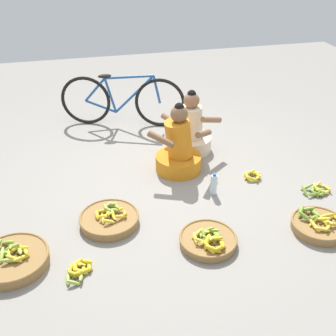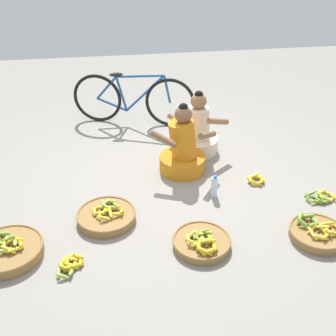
{
  "view_description": "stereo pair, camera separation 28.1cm",
  "coord_description": "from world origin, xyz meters",
  "px_view_note": "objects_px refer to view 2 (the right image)",
  "views": [
    {
      "loc": [
        -0.81,
        -3.58,
        2.48
      ],
      "look_at": [
        0.0,
        -0.2,
        0.35
      ],
      "focal_mm": 43.71,
      "sensor_mm": 36.0,
      "label": 1
    },
    {
      "loc": [
        -0.53,
        -3.63,
        2.48
      ],
      "look_at": [
        0.0,
        -0.2,
        0.35
      ],
      "focal_mm": 43.71,
      "sensor_mm": 36.0,
      "label": 2
    }
  ],
  "objects_px": {
    "loose_bananas_back_right": "(70,264)",
    "water_bottle": "(214,186)",
    "loose_bananas_near_vendor": "(321,197)",
    "loose_bananas_back_center": "(256,179)",
    "bicycle_leaning": "(133,99)",
    "vendor_woman_front": "(183,150)",
    "vendor_woman_behind": "(197,133)",
    "banana_basket_mid_right": "(107,215)",
    "banana_basket_front_right": "(317,233)",
    "banana_basket_front_center": "(8,250)",
    "banana_basket_front_left": "(202,242)"
  },
  "relations": [
    {
      "from": "bicycle_leaning",
      "to": "loose_bananas_back_right",
      "type": "height_order",
      "value": "bicycle_leaning"
    },
    {
      "from": "banana_basket_front_left",
      "to": "loose_bananas_back_right",
      "type": "bearing_deg",
      "value": -176.02
    },
    {
      "from": "bicycle_leaning",
      "to": "banana_basket_front_right",
      "type": "relative_size",
      "value": 3.21
    },
    {
      "from": "banana_basket_mid_right",
      "to": "banana_basket_front_right",
      "type": "relative_size",
      "value": 1.11
    },
    {
      "from": "banana_basket_front_left",
      "to": "banana_basket_front_right",
      "type": "xyz_separation_m",
      "value": [
        1.06,
        -0.04,
        0.0
      ]
    },
    {
      "from": "water_bottle",
      "to": "vendor_woman_front",
      "type": "bearing_deg",
      "value": 112.91
    },
    {
      "from": "banana_basket_front_right",
      "to": "banana_basket_front_center",
      "type": "bearing_deg",
      "value": 176.05
    },
    {
      "from": "banana_basket_front_left",
      "to": "banana_basket_front_center",
      "type": "bearing_deg",
      "value": 175.07
    },
    {
      "from": "loose_bananas_near_vendor",
      "to": "banana_basket_front_right",
      "type": "bearing_deg",
      "value": -120.33
    },
    {
      "from": "loose_bananas_near_vendor",
      "to": "loose_bananas_back_right",
      "type": "height_order",
      "value": "loose_bananas_near_vendor"
    },
    {
      "from": "loose_bananas_back_right",
      "to": "water_bottle",
      "type": "xyz_separation_m",
      "value": [
        1.43,
        0.81,
        0.09
      ]
    },
    {
      "from": "banana_basket_mid_right",
      "to": "water_bottle",
      "type": "xyz_separation_m",
      "value": [
        1.12,
        0.23,
        0.06
      ]
    },
    {
      "from": "loose_bananas_near_vendor",
      "to": "bicycle_leaning",
      "type": "bearing_deg",
      "value": 129.48
    },
    {
      "from": "banana_basket_front_center",
      "to": "banana_basket_front_right",
      "type": "xyz_separation_m",
      "value": [
        2.72,
        -0.19,
        -0.0
      ]
    },
    {
      "from": "banana_basket_front_left",
      "to": "bicycle_leaning",
      "type": "bearing_deg",
      "value": 98.21
    },
    {
      "from": "banana_basket_mid_right",
      "to": "loose_bananas_near_vendor",
      "type": "distance_m",
      "value": 2.19
    },
    {
      "from": "vendor_woman_behind",
      "to": "banana_basket_front_left",
      "type": "bearing_deg",
      "value": -100.81
    },
    {
      "from": "banana_basket_front_center",
      "to": "vendor_woman_front",
      "type": "bearing_deg",
      "value": 33.47
    },
    {
      "from": "banana_basket_front_center",
      "to": "loose_bananas_near_vendor",
      "type": "height_order",
      "value": "banana_basket_front_center"
    },
    {
      "from": "vendor_woman_behind",
      "to": "loose_bananas_back_right",
      "type": "bearing_deg",
      "value": -129.24
    },
    {
      "from": "banana_basket_front_right",
      "to": "banana_basket_mid_right",
      "type": "bearing_deg",
      "value": 163.84
    },
    {
      "from": "loose_bananas_back_right",
      "to": "loose_bananas_back_center",
      "type": "bearing_deg",
      "value": 27.01
    },
    {
      "from": "banana_basket_front_center",
      "to": "loose_bananas_back_center",
      "type": "height_order",
      "value": "banana_basket_front_center"
    },
    {
      "from": "banana_basket_front_right",
      "to": "water_bottle",
      "type": "relative_size",
      "value": 2.05
    },
    {
      "from": "loose_bananas_near_vendor",
      "to": "loose_bananas_back_center",
      "type": "bearing_deg",
      "value": 142.74
    },
    {
      "from": "loose_bananas_back_right",
      "to": "water_bottle",
      "type": "distance_m",
      "value": 1.65
    },
    {
      "from": "vendor_woman_behind",
      "to": "banana_basket_mid_right",
      "type": "height_order",
      "value": "vendor_woman_behind"
    },
    {
      "from": "vendor_woman_behind",
      "to": "banana_basket_mid_right",
      "type": "xyz_separation_m",
      "value": [
        -1.14,
        -1.21,
        -0.2
      ]
    },
    {
      "from": "vendor_woman_front",
      "to": "banana_basket_front_center",
      "type": "bearing_deg",
      "value": -146.53
    },
    {
      "from": "loose_bananas_back_right",
      "to": "banana_basket_front_right",
      "type": "bearing_deg",
      "value": 0.9
    },
    {
      "from": "bicycle_leaning",
      "to": "banana_basket_mid_right",
      "type": "distance_m",
      "value": 2.19
    },
    {
      "from": "vendor_woman_front",
      "to": "vendor_woman_behind",
      "type": "height_order",
      "value": "vendor_woman_front"
    },
    {
      "from": "loose_bananas_near_vendor",
      "to": "banana_basket_front_center",
      "type": "bearing_deg",
      "value": -173.41
    },
    {
      "from": "vendor_woman_front",
      "to": "banana_basket_front_right",
      "type": "xyz_separation_m",
      "value": [
        0.99,
        -1.33,
        -0.21
      ]
    },
    {
      "from": "vendor_woman_behind",
      "to": "loose_bananas_back_right",
      "type": "distance_m",
      "value": 2.32
    },
    {
      "from": "banana_basket_front_center",
      "to": "bicycle_leaning",
      "type": "bearing_deg",
      "value": 62.59
    },
    {
      "from": "vendor_woman_front",
      "to": "water_bottle",
      "type": "height_order",
      "value": "vendor_woman_front"
    },
    {
      "from": "vendor_woman_behind",
      "to": "banana_basket_mid_right",
      "type": "bearing_deg",
      "value": -133.41
    },
    {
      "from": "banana_basket_front_center",
      "to": "loose_bananas_back_right",
      "type": "xyz_separation_m",
      "value": [
        0.53,
        -0.22,
        -0.03
      ]
    },
    {
      "from": "bicycle_leaning",
      "to": "loose_bananas_near_vendor",
      "type": "height_order",
      "value": "bicycle_leaning"
    },
    {
      "from": "vendor_woman_front",
      "to": "loose_bananas_back_right",
      "type": "relative_size",
      "value": 2.83
    },
    {
      "from": "bicycle_leaning",
      "to": "loose_bananas_back_center",
      "type": "bearing_deg",
      "value": -54.92
    },
    {
      "from": "bicycle_leaning",
      "to": "loose_bananas_back_right",
      "type": "relative_size",
      "value": 5.64
    },
    {
      "from": "loose_bananas_back_center",
      "to": "banana_basket_front_left",
      "type": "bearing_deg",
      "value": -131.79
    },
    {
      "from": "bicycle_leaning",
      "to": "loose_bananas_back_center",
      "type": "xyz_separation_m",
      "value": [
        1.2,
        -1.7,
        -0.33
      ]
    },
    {
      "from": "banana_basket_mid_right",
      "to": "loose_bananas_back_center",
      "type": "bearing_deg",
      "value": 14.3
    },
    {
      "from": "bicycle_leaning",
      "to": "banana_basket_front_left",
      "type": "bearing_deg",
      "value": -81.79
    },
    {
      "from": "vendor_woman_front",
      "to": "vendor_woman_behind",
      "type": "relative_size",
      "value": 1.05
    },
    {
      "from": "bicycle_leaning",
      "to": "water_bottle",
      "type": "distance_m",
      "value": 2.02
    },
    {
      "from": "banana_basket_mid_right",
      "to": "water_bottle",
      "type": "height_order",
      "value": "water_bottle"
    }
  ]
}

